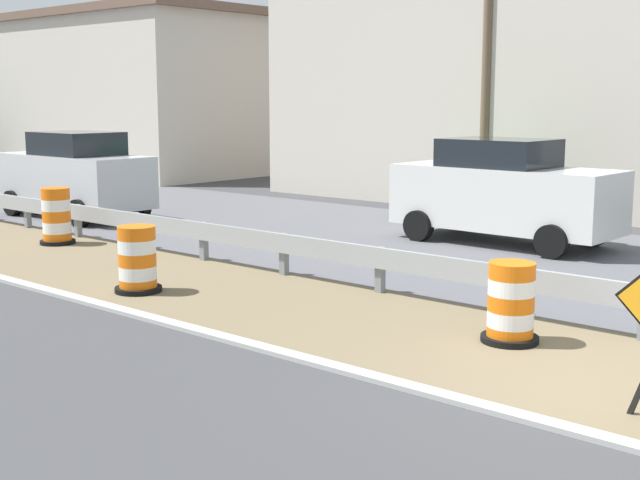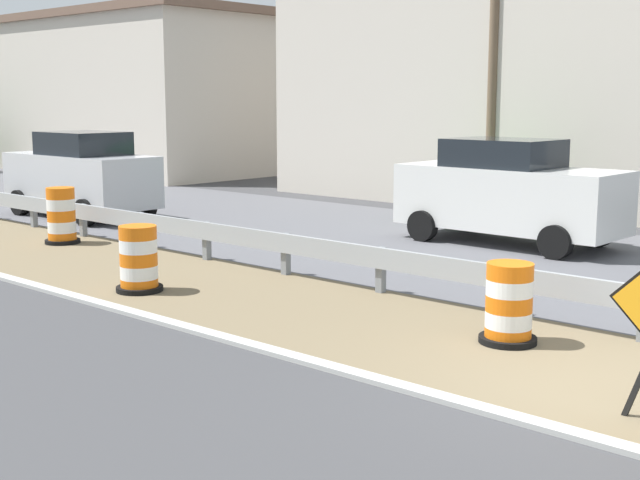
# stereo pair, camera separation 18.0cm
# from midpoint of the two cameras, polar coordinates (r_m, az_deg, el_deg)

# --- Properties ---
(ground_plane) EXTENTS (160.00, 160.00, 0.00)m
(ground_plane) POSITION_cam_midpoint_polar(r_m,az_deg,el_deg) (9.19, 18.45, -9.58)
(ground_plane) COLOR #3D3D3F
(median_dirt_strip) EXTENTS (3.40, 120.00, 0.01)m
(median_dirt_strip) POSITION_cam_midpoint_polar(r_m,az_deg,el_deg) (9.63, 19.61, -8.75)
(median_dirt_strip) COLOR #706047
(median_dirt_strip) RESTS_ON ground
(curb_near_edge) EXTENTS (0.20, 120.00, 0.11)m
(curb_near_edge) POSITION_cam_midpoint_polar(r_m,az_deg,el_deg) (8.07, 14.83, -12.08)
(curb_near_edge) COLOR #ADADA8
(curb_near_edge) RESTS_ON ground
(traffic_barrel_nearest) EXTENTS (0.70, 0.70, 0.98)m
(traffic_barrel_nearest) POSITION_cam_midpoint_polar(r_m,az_deg,el_deg) (10.53, 12.18, -4.39)
(traffic_barrel_nearest) COLOR orange
(traffic_barrel_nearest) RESTS_ON ground
(traffic_barrel_close) EXTENTS (0.72, 0.72, 1.02)m
(traffic_barrel_close) POSITION_cam_midpoint_polar(r_m,az_deg,el_deg) (13.25, -12.51, -1.48)
(traffic_barrel_close) COLOR orange
(traffic_barrel_close) RESTS_ON ground
(traffic_barrel_mid) EXTENTS (0.70, 0.70, 1.14)m
(traffic_barrel_mid) POSITION_cam_midpoint_polar(r_m,az_deg,el_deg) (18.04, -17.51, 1.37)
(traffic_barrel_mid) COLOR orange
(traffic_barrel_mid) RESTS_ON ground
(car_distant_a) EXTENTS (2.06, 4.56, 2.12)m
(car_distant_a) POSITION_cam_midpoint_polar(r_m,az_deg,el_deg) (17.59, 11.95, 3.19)
(car_distant_a) COLOR silver
(car_distant_a) RESTS_ON ground
(car_distant_b) EXTENTS (1.96, 4.41, 2.12)m
(car_distant_b) POSITION_cam_midpoint_polar(r_m,az_deg,el_deg) (21.91, -16.34, 4.20)
(car_distant_b) COLOR silver
(car_distant_b) RESTS_ON ground
(roadside_shop_near) EXTENTS (8.20, 14.13, 6.63)m
(roadside_shop_near) POSITION_cam_midpoint_polar(r_m,az_deg,el_deg) (26.19, 13.55, 10.09)
(roadside_shop_near) COLOR beige
(roadside_shop_near) RESTS_ON ground
(roadside_shop_far) EXTENTS (8.76, 14.82, 6.22)m
(roadside_shop_far) POSITION_cam_midpoint_polar(r_m,az_deg,el_deg) (37.06, -12.77, 9.55)
(roadside_shop_far) COLOR beige
(roadside_shop_far) RESTS_ON ground
(utility_pole_near) EXTENTS (0.24, 1.80, 7.72)m
(utility_pole_near) POSITION_cam_midpoint_polar(r_m,az_deg,el_deg) (22.31, 10.89, 12.12)
(utility_pole_near) COLOR brown
(utility_pole_near) RESTS_ON ground
(bush_roadside) EXTENTS (2.22, 2.22, 1.52)m
(bush_roadside) POSITION_cam_midpoint_polar(r_m,az_deg,el_deg) (20.60, 10.59, 3.29)
(bush_roadside) COLOR #337533
(bush_roadside) RESTS_ON ground
(tree_roadside) EXTENTS (3.99, 3.99, 7.25)m
(tree_roadside) POSITION_cam_midpoint_polar(r_m,az_deg,el_deg) (34.90, -11.44, 13.39)
(tree_roadside) COLOR brown
(tree_roadside) RESTS_ON ground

